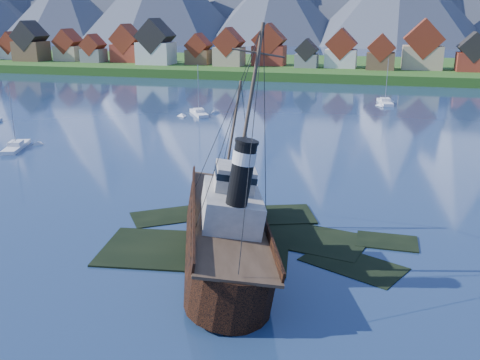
% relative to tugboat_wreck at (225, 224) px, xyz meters
% --- Properties ---
extents(ground, '(1400.00, 1400.00, 0.00)m').
position_rel_tugboat_wreck_xyz_m(ground, '(0.12, 1.38, -2.87)').
color(ground, navy).
rests_on(ground, ground).
extents(shoal, '(31.71, 21.24, 1.14)m').
position_rel_tugboat_wreck_xyz_m(shoal, '(1.89, 3.53, -3.22)').
color(shoal, black).
rests_on(shoal, ground).
extents(shore_bank, '(600.00, 80.00, 3.20)m').
position_rel_tugboat_wreck_xyz_m(shore_bank, '(0.12, 171.38, -2.87)').
color(shore_bank, '#254614').
rests_on(shore_bank, ground).
extents(seawall, '(600.00, 2.50, 2.00)m').
position_rel_tugboat_wreck_xyz_m(seawall, '(0.12, 133.38, -2.87)').
color(seawall, '#3F3D38').
rests_on(seawall, ground).
extents(town, '(250.96, 16.69, 17.30)m').
position_rel_tugboat_wreck_xyz_m(town, '(-33.00, 153.56, 6.11)').
color(town, maroon).
rests_on(town, ground).
extents(tugboat_wreck, '(6.68, 28.80, 22.82)m').
position_rel_tugboat_wreck_xyz_m(tugboat_wreck, '(0.00, 0.00, 0.00)').
color(tugboat_wreck, black).
rests_on(tugboat_wreck, ground).
extents(sailboat_a, '(5.13, 9.30, 11.06)m').
position_rel_tugboat_wreck_xyz_m(sailboat_a, '(-45.75, 30.10, -2.63)').
color(sailboat_a, silver).
rests_on(sailboat_a, ground).
extents(sailboat_c, '(6.78, 8.79, 11.62)m').
position_rel_tugboat_wreck_xyz_m(sailboat_c, '(-26.20, 68.07, -2.61)').
color(sailboat_c, silver).
rests_on(sailboat_c, ground).
extents(sailboat_e, '(4.32, 10.37, 11.70)m').
position_rel_tugboat_wreck_xyz_m(sailboat_e, '(14.43, 94.81, -2.62)').
color(sailboat_e, silver).
rests_on(sailboat_e, ground).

